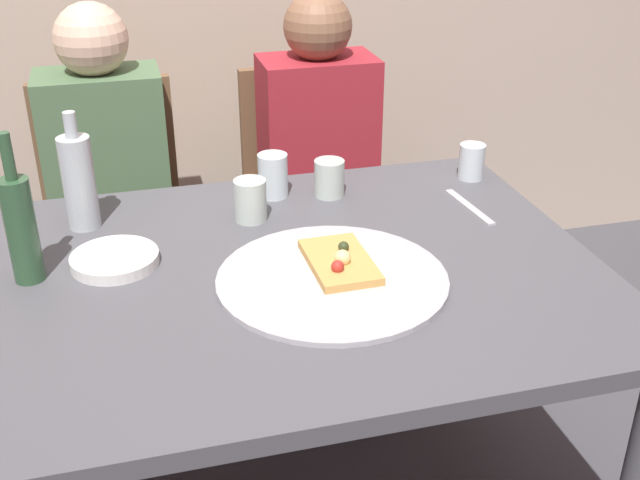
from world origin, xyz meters
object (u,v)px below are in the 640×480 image
plate_stack (115,260)px  guest_in_beanie (325,168)px  guest_in_sweater (110,189)px  wine_bottle (21,227)px  tumbler_far (472,161)px  short_glass (273,175)px  chair_left (113,208)px  wine_glass (329,178)px  pizza_tray (332,279)px  beer_bottle (79,181)px  table_knife (469,207)px  pizza_slice_last (340,261)px  tumbler_near (250,200)px  dining_table (291,298)px  chair_right (313,187)px

plate_stack → guest_in_beanie: 0.93m
guest_in_sweater → guest_in_beanie: 0.66m
wine_bottle → tumbler_far: (1.14, 0.27, -0.08)m
short_glass → plate_stack: 0.50m
short_glass → guest_in_sweater: bearing=138.2°
chair_left → wine_glass: bearing=135.0°
pizza_tray → beer_bottle: beer_bottle is taller
pizza_tray → beer_bottle: 0.66m
tumbler_far → table_knife: size_ratio=0.44×
tumbler_far → guest_in_sweater: bearing=157.8°
plate_stack → table_knife: (0.88, 0.07, -0.01)m
pizza_tray → plate_stack: plate_stack is taller
pizza_slice_last → tumbler_far: tumbler_far is taller
wine_glass → plate_stack: 0.61m
tumbler_near → guest_in_beanie: 0.62m
tumbler_near → tumbler_far: size_ratio=1.08×
pizza_slice_last → guest_in_sweater: 0.94m
table_knife → guest_in_sweater: 1.06m
short_glass → beer_bottle: bearing=-172.9°
pizza_slice_last → wine_glass: (0.09, 0.40, 0.02)m
dining_table → wine_glass: size_ratio=14.04×
table_knife → short_glass: bearing=61.2°
beer_bottle → guest_in_sweater: size_ratio=0.25×
pizza_tray → chair_left: bearing=114.1°
pizza_tray → chair_right: chair_right is taller
dining_table → plate_stack: plate_stack is taller
dining_table → guest_in_beanie: size_ratio=1.16×
beer_bottle → plate_stack: beer_bottle is taller
dining_table → tumbler_far: tumbler_far is taller
pizza_tray → tumbler_near: (-0.11, 0.34, 0.05)m
plate_stack → chair_left: chair_left is taller
tumbler_far → short_glass: size_ratio=0.84×
pizza_tray → table_knife: 0.51m
beer_bottle → plate_stack: size_ratio=1.49×
wine_glass → chair_right: size_ratio=0.11×
dining_table → tumbler_near: size_ratio=12.98×
pizza_tray → pizza_slice_last: size_ratio=2.22×
dining_table → chair_left: size_ratio=1.51×
pizza_tray → chair_right: bearing=77.7°
plate_stack → guest_in_beanie: size_ratio=0.16×
chair_left → chair_right: 0.66m
tumbler_near → tumbler_far: bearing=9.6°
table_knife → wine_bottle: bearing=89.8°
chair_right → guest_in_beanie: (-0.00, -0.15, 0.13)m
short_glass → guest_in_sweater: (-0.42, 0.38, -0.15)m
tumbler_far → guest_in_sweater: 1.06m
table_knife → guest_in_sweater: guest_in_sweater is taller
chair_right → guest_in_sweater: bearing=12.9°
dining_table → chair_left: (-0.37, 0.92, -0.15)m
tumbler_far → dining_table: bearing=-148.0°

